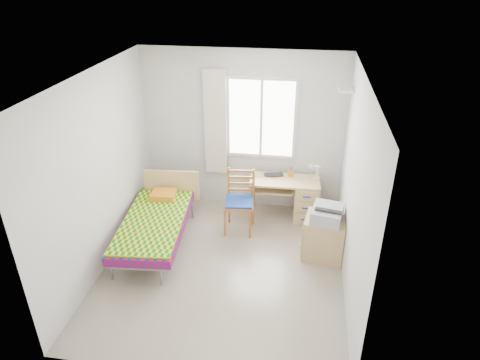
% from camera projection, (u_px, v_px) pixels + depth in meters
% --- Properties ---
extents(floor, '(3.50, 3.50, 0.00)m').
position_uv_depth(floor, '(223.00, 267.00, 5.85)').
color(floor, '#BCAD93').
rests_on(floor, ground).
extents(ceiling, '(3.50, 3.50, 0.00)m').
position_uv_depth(ceiling, '(219.00, 78.00, 4.65)').
color(ceiling, white).
rests_on(ceiling, wall_back).
extents(wall_back, '(3.20, 0.00, 3.20)m').
position_uv_depth(wall_back, '(242.00, 132.00, 6.78)').
color(wall_back, silver).
rests_on(wall_back, ground).
extents(wall_left, '(0.00, 3.50, 3.50)m').
position_uv_depth(wall_left, '(99.00, 174.00, 5.47)').
color(wall_left, silver).
rests_on(wall_left, ground).
extents(wall_right, '(0.00, 3.50, 3.50)m').
position_uv_depth(wall_right, '(354.00, 193.00, 5.03)').
color(wall_right, silver).
rests_on(wall_right, ground).
extents(window, '(1.10, 0.04, 1.30)m').
position_uv_depth(window, '(261.00, 119.00, 6.61)').
color(window, white).
rests_on(window, wall_back).
extents(curtain, '(0.35, 0.05, 1.70)m').
position_uv_depth(curtain, '(215.00, 123.00, 6.71)').
color(curtain, beige).
rests_on(curtain, wall_back).
extents(floating_shelf, '(0.20, 0.32, 0.03)m').
position_uv_depth(floating_shelf, '(346.00, 89.00, 5.88)').
color(floating_shelf, white).
rests_on(floating_shelf, wall_right).
extents(bed, '(1.01, 1.91, 0.80)m').
position_uv_depth(bed, '(156.00, 221.00, 6.17)').
color(bed, gray).
rests_on(bed, floor).
extents(desk, '(1.10, 0.53, 0.68)m').
position_uv_depth(desk, '(302.00, 198.00, 6.77)').
color(desk, tan).
rests_on(desk, floor).
extents(chair, '(0.47, 0.47, 0.98)m').
position_uv_depth(chair, '(240.00, 198.00, 6.44)').
color(chair, '#AA4E20').
rests_on(chair, floor).
extents(cabinet, '(0.63, 0.57, 0.61)m').
position_uv_depth(cabinet, '(324.00, 237.00, 5.96)').
color(cabinet, tan).
rests_on(cabinet, floor).
extents(printer, '(0.47, 0.52, 0.19)m').
position_uv_depth(printer, '(327.00, 214.00, 5.74)').
color(printer, '#B1B2B9').
rests_on(printer, cabinet).
extents(laptop, '(0.34, 0.26, 0.02)m').
position_uv_depth(laptop, '(274.00, 176.00, 6.76)').
color(laptop, black).
rests_on(laptop, desk).
extents(pen_cup, '(0.09, 0.09, 0.09)m').
position_uv_depth(pen_cup, '(290.00, 173.00, 6.78)').
color(pen_cup, orange).
rests_on(pen_cup, desk).
extents(task_lamp, '(0.21, 0.30, 0.35)m').
position_uv_depth(task_lamp, '(314.00, 170.00, 6.49)').
color(task_lamp, white).
rests_on(task_lamp, desk).
extents(book, '(0.19, 0.23, 0.01)m').
position_uv_depth(book, '(274.00, 184.00, 6.72)').
color(book, gray).
rests_on(book, desk).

